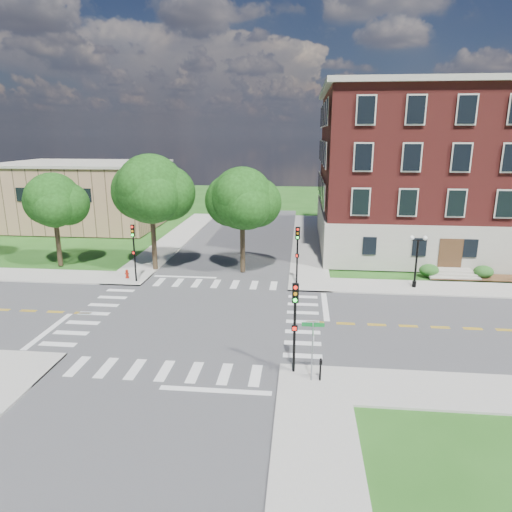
# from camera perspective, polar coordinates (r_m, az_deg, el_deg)

# --- Properties ---
(ground) EXTENTS (160.00, 160.00, 0.00)m
(ground) POSITION_cam_1_polar(r_m,az_deg,el_deg) (31.38, -7.52, -7.66)
(ground) COLOR #204E16
(ground) RESTS_ON ground
(road_ew) EXTENTS (90.00, 12.00, 0.01)m
(road_ew) POSITION_cam_1_polar(r_m,az_deg,el_deg) (31.37, -7.52, -7.66)
(road_ew) COLOR #3D3D3F
(road_ew) RESTS_ON ground
(road_ns) EXTENTS (12.00, 90.00, 0.01)m
(road_ns) POSITION_cam_1_polar(r_m,az_deg,el_deg) (31.37, -7.52, -7.65)
(road_ns) COLOR #3D3D3F
(road_ns) RESTS_ON ground
(sidewalk_ne) EXTENTS (34.00, 34.00, 0.12)m
(sidewalk_ne) POSITION_cam_1_polar(r_m,az_deg,el_deg) (45.90, 16.17, -0.69)
(sidewalk_ne) COLOR #9E9B93
(sidewalk_ne) RESTS_ON ground
(sidewalk_nw) EXTENTS (34.00, 34.00, 0.12)m
(sidewalk_nw) POSITION_cam_1_polar(r_m,az_deg,el_deg) (50.34, -20.72, 0.29)
(sidewalk_nw) COLOR #9E9B93
(sidewalk_nw) RESTS_ON ground
(crosswalk_east) EXTENTS (2.20, 10.20, 0.02)m
(crosswalk_east) POSITION_cam_1_polar(r_m,az_deg,el_deg) (30.60, 5.87, -8.22)
(crosswalk_east) COLOR silver
(crosswalk_east) RESTS_ON ground
(stop_bar_east) EXTENTS (0.40, 5.50, 0.00)m
(stop_bar_east) POSITION_cam_1_polar(r_m,az_deg,el_deg) (33.43, 8.64, -6.25)
(stop_bar_east) COLOR silver
(stop_bar_east) RESTS_ON ground
(main_building) EXTENTS (30.60, 22.40, 16.50)m
(main_building) POSITION_cam_1_polar(r_m,az_deg,el_deg) (53.07, 24.91, 9.68)
(main_building) COLOR #A19B8E
(main_building) RESTS_ON ground
(secondary_building) EXTENTS (20.40, 15.40, 8.30)m
(secondary_building) POSITION_cam_1_polar(r_m,az_deg,el_deg) (65.40, -20.69, 7.28)
(secondary_building) COLOR #9C7756
(secondary_building) RESTS_ON ground
(tree_b) EXTENTS (4.91, 4.91, 8.60)m
(tree_b) POSITION_cam_1_polar(r_m,az_deg,el_deg) (45.23, -24.01, 6.39)
(tree_b) COLOR black
(tree_b) RESTS_ON ground
(tree_c) EXTENTS (6.06, 6.06, 10.30)m
(tree_c) POSITION_cam_1_polar(r_m,az_deg,el_deg) (41.09, -13.02, 8.14)
(tree_c) COLOR black
(tree_c) RESTS_ON ground
(tree_d) EXTENTS (5.39, 5.39, 9.25)m
(tree_d) POSITION_cam_1_polar(r_m,az_deg,el_deg) (39.40, -1.73, 7.19)
(tree_d) COLOR black
(tree_d) RESTS_ON ground
(traffic_signal_se) EXTENTS (0.34, 0.38, 4.80)m
(traffic_signal_se) POSITION_cam_1_polar(r_m,az_deg,el_deg) (23.14, 4.88, -7.53)
(traffic_signal_se) COLOR black
(traffic_signal_se) RESTS_ON ground
(traffic_signal_ne) EXTENTS (0.38, 0.46, 4.80)m
(traffic_signal_ne) POSITION_cam_1_polar(r_m,az_deg,el_deg) (36.58, 5.19, 0.97)
(traffic_signal_ne) COLOR black
(traffic_signal_ne) RESTS_ON ground
(traffic_signal_nw) EXTENTS (0.38, 0.45, 4.80)m
(traffic_signal_nw) POSITION_cam_1_polar(r_m,az_deg,el_deg) (38.65, -15.04, 1.28)
(traffic_signal_nw) COLOR black
(traffic_signal_nw) RESTS_ON ground
(twin_lamp_west) EXTENTS (1.36, 0.36, 4.23)m
(twin_lamp_west) POSITION_cam_1_polar(r_m,az_deg,el_deg) (38.22, 19.44, -0.25)
(twin_lamp_west) COLOR black
(twin_lamp_west) RESTS_ON ground
(street_sign_pole) EXTENTS (1.10, 1.10, 3.10)m
(street_sign_pole) POSITION_cam_1_polar(r_m,az_deg,el_deg) (22.78, 7.11, -10.39)
(street_sign_pole) COLOR gray
(street_sign_pole) RESTS_ON ground
(push_button_post) EXTENTS (0.14, 0.21, 1.20)m
(push_button_post) POSITION_cam_1_polar(r_m,az_deg,el_deg) (23.50, 8.06, -13.72)
(push_button_post) COLOR black
(push_button_post) RESTS_ON ground
(fire_hydrant) EXTENTS (0.35, 0.35, 0.75)m
(fire_hydrant) POSITION_cam_1_polar(r_m,az_deg,el_deg) (40.40, -15.82, -2.19)
(fire_hydrant) COLOR #9B1B0B
(fire_hydrant) RESTS_ON ground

